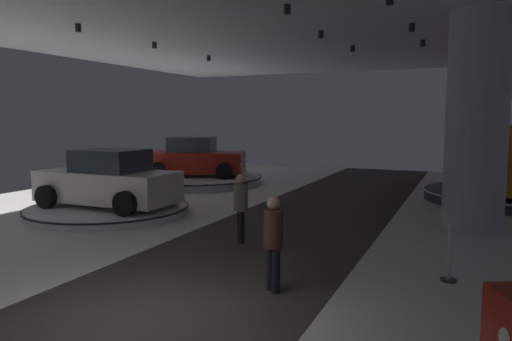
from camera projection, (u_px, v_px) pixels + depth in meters
name	position (u px, v px, depth m)	size (l,w,h in m)	color
ground	(135.00, 327.00, 6.56)	(24.00, 44.00, 0.06)	silver
column_right	(477.00, 122.00, 12.00)	(1.50, 1.50, 5.50)	#ADADB2
display_platform_far_right	(509.00, 196.00, 16.34)	(5.68, 5.68, 0.36)	#333338
display_platform_mid_left	(109.00, 209.00, 14.26)	(4.78, 4.78, 0.23)	silver
display_car_mid_left	(108.00, 181.00, 14.16)	(4.26, 2.25, 1.71)	silver
display_platform_far_left	(196.00, 179.00, 20.86)	(5.81, 5.81, 0.34)	#B7B7BC
display_car_far_left	(195.00, 159.00, 20.76)	(4.55, 3.21, 1.71)	maroon
visitor_walking_near	(241.00, 204.00, 10.83)	(0.32, 0.32, 1.59)	black
visitor_walking_far	(273.00, 238.00, 7.75)	(0.32, 0.32, 1.59)	black
stanchion_b	(449.00, 261.00, 8.31)	(0.28, 0.28, 1.01)	#333338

